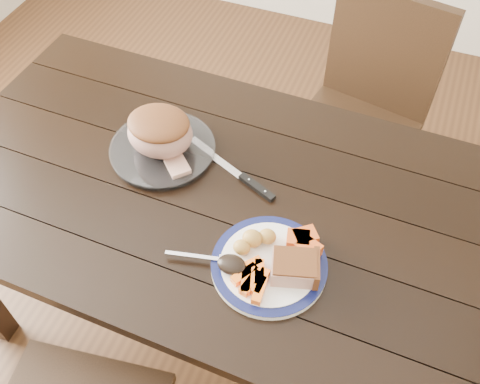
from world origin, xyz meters
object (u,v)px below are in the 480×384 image
(dinner_plate, at_px, (269,265))
(roast_joint, at_px, (160,133))
(serving_platter, at_px, (163,150))
(chair_far, at_px, (364,107))
(carving_knife, at_px, (246,180))
(pork_slice, at_px, (294,268))
(dining_table, at_px, (216,210))
(fork, at_px, (207,258))

(dinner_plate, distance_m, roast_joint, 0.49)
(serving_platter, relative_size, roast_joint, 1.58)
(chair_far, relative_size, carving_knife, 3.07)
(roast_joint, xyz_separation_m, carving_knife, (0.26, -0.01, -0.07))
(pork_slice, distance_m, roast_joint, 0.54)
(dining_table, xyz_separation_m, roast_joint, (-0.20, 0.07, 0.17))
(pork_slice, height_order, fork, pork_slice)
(chair_far, height_order, dinner_plate, chair_far)
(chair_far, bearing_deg, carving_knife, 83.26)
(dining_table, height_order, dinner_plate, dinner_plate)
(pork_slice, height_order, carving_knife, pork_slice)
(dinner_plate, relative_size, serving_platter, 0.96)
(chair_far, distance_m, fork, 1.01)
(dinner_plate, xyz_separation_m, pork_slice, (0.06, -0.01, 0.04))
(dinner_plate, relative_size, roast_joint, 1.52)
(dinner_plate, distance_m, fork, 0.15)
(carving_knife, bearing_deg, serving_platter, -160.31)
(serving_platter, bearing_deg, dining_table, -20.94)
(chair_far, distance_m, pork_slice, 0.96)
(serving_platter, distance_m, fork, 0.40)
(fork, bearing_deg, roast_joint, 119.33)
(dining_table, distance_m, roast_joint, 0.27)
(carving_knife, bearing_deg, roast_joint, -160.31)
(dining_table, bearing_deg, serving_platter, 159.06)
(dining_table, height_order, fork, fork)
(chair_far, height_order, roast_joint, chair_far)
(dining_table, relative_size, fork, 9.13)
(roast_joint, bearing_deg, fork, -47.71)
(chair_far, relative_size, pork_slice, 8.75)
(dinner_plate, relative_size, pork_slice, 2.66)
(serving_platter, height_order, fork, fork)
(dinner_plate, bearing_deg, chair_far, 85.90)
(chair_far, distance_m, serving_platter, 0.85)
(dinner_plate, bearing_deg, carving_knife, 122.37)
(dining_table, relative_size, pork_slice, 15.20)
(fork, bearing_deg, pork_slice, -2.78)
(serving_platter, relative_size, fork, 1.66)
(roast_joint, distance_m, carving_knife, 0.27)
(serving_platter, bearing_deg, carving_knife, -3.20)
(dining_table, relative_size, serving_platter, 5.50)
(dinner_plate, bearing_deg, serving_platter, 148.76)
(fork, bearing_deg, carving_knife, 77.71)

